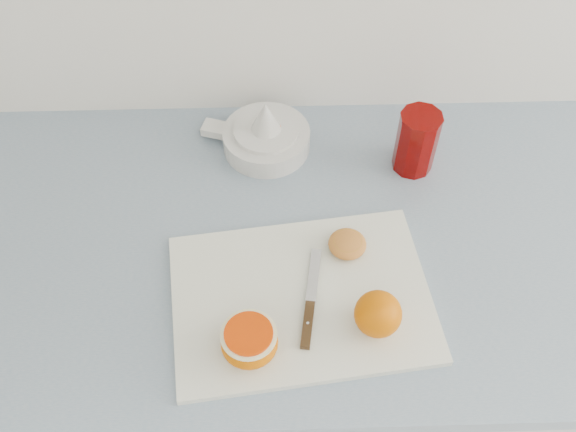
{
  "coord_description": "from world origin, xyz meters",
  "views": [
    {
      "loc": [
        -0.24,
        1.09,
        1.73
      ],
      "look_at": [
        -0.22,
        1.68,
        0.96
      ],
      "focal_mm": 40.0,
      "sensor_mm": 36.0,
      "label": 1
    }
  ],
  "objects_px": {
    "citrus_juicer": "(265,136)",
    "red_tumbler": "(416,144)",
    "counter": "(303,354)",
    "half_orange": "(249,341)",
    "cutting_board": "(301,298)"
  },
  "relations": [
    {
      "from": "citrus_juicer",
      "to": "red_tumbler",
      "type": "bearing_deg",
      "value": -11.47
    },
    {
      "from": "counter",
      "to": "half_orange",
      "type": "bearing_deg",
      "value": -113.77
    },
    {
      "from": "cutting_board",
      "to": "half_orange",
      "type": "distance_m",
      "value": 0.12
    },
    {
      "from": "counter",
      "to": "cutting_board",
      "type": "bearing_deg",
      "value": -97.55
    },
    {
      "from": "counter",
      "to": "half_orange",
      "type": "distance_m",
      "value": 0.53
    },
    {
      "from": "counter",
      "to": "cutting_board",
      "type": "xyz_separation_m",
      "value": [
        -0.02,
        -0.12,
        0.45
      ]
    },
    {
      "from": "counter",
      "to": "half_orange",
      "type": "height_order",
      "value": "half_orange"
    },
    {
      "from": "half_orange",
      "to": "citrus_juicer",
      "type": "height_order",
      "value": "citrus_juicer"
    },
    {
      "from": "half_orange",
      "to": "cutting_board",
      "type": "bearing_deg",
      "value": 48.25
    },
    {
      "from": "cutting_board",
      "to": "half_orange",
      "type": "bearing_deg",
      "value": -131.75
    },
    {
      "from": "citrus_juicer",
      "to": "red_tumbler",
      "type": "distance_m",
      "value": 0.26
    },
    {
      "from": "counter",
      "to": "red_tumbler",
      "type": "height_order",
      "value": "red_tumbler"
    },
    {
      "from": "cutting_board",
      "to": "half_orange",
      "type": "height_order",
      "value": "half_orange"
    },
    {
      "from": "citrus_juicer",
      "to": "half_orange",
      "type": "bearing_deg",
      "value": -93.47
    },
    {
      "from": "half_orange",
      "to": "red_tumbler",
      "type": "xyz_separation_m",
      "value": [
        0.28,
        0.35,
        0.02
      ]
    }
  ]
}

